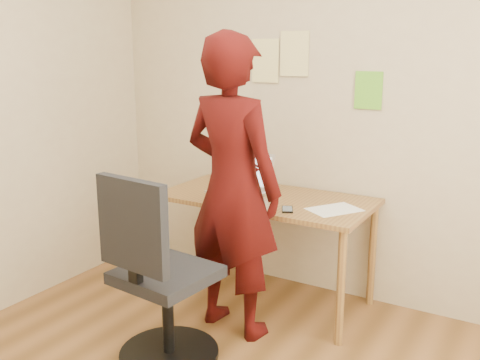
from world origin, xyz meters
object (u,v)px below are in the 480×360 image
Objects in this scene: laptop at (242,184)px; office_chair at (158,285)px; desk at (266,209)px; person at (232,188)px; phone at (287,209)px.

laptop is 0.38× the size of office_chair.
desk is 0.50m from person.
person reaches higher than phone.
person is (-0.25, -0.23, 0.15)m from phone.
person reaches higher than office_chair.
laptop is 0.52m from phone.
person reaches higher than laptop.
phone is 0.14× the size of office_chair.
desk is 0.78× the size of person.
laptop is 1.06m from office_chair.
phone is (0.26, -0.21, 0.09)m from desk.
laptop is 2.78× the size of phone.
phone is at bearing -18.77° from laptop.
office_chair is (0.07, -1.00, -0.33)m from laptop.
phone is at bearing 68.77° from office_chair.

